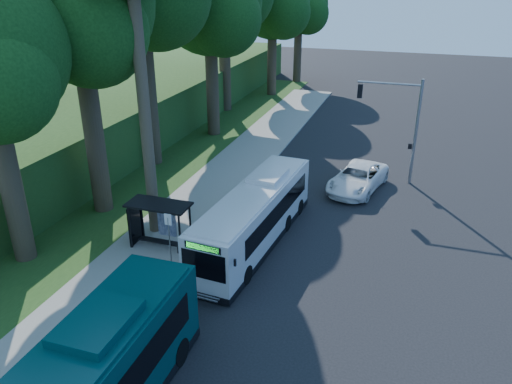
% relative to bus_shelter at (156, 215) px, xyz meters
% --- Properties ---
extents(ground, '(140.00, 140.00, 0.00)m').
position_rel_bus_shelter_xyz_m(ground, '(7.26, 2.86, -1.81)').
color(ground, black).
rests_on(ground, ground).
extents(sidewalk, '(4.50, 70.00, 0.12)m').
position_rel_bus_shelter_xyz_m(sidewalk, '(-0.04, 2.86, -1.75)').
color(sidewalk, gray).
rests_on(sidewalk, ground).
extents(red_curb, '(0.25, 30.00, 0.13)m').
position_rel_bus_shelter_xyz_m(red_curb, '(2.26, -1.14, -1.74)').
color(red_curb, maroon).
rests_on(red_curb, ground).
extents(grass_verge, '(8.00, 70.00, 0.06)m').
position_rel_bus_shelter_xyz_m(grass_verge, '(-5.74, 7.86, -1.78)').
color(grass_verge, '#234719').
rests_on(grass_verge, ground).
extents(bus_shelter, '(3.20, 1.51, 2.55)m').
position_rel_bus_shelter_xyz_m(bus_shelter, '(0.00, 0.00, 0.00)').
color(bus_shelter, black).
rests_on(bus_shelter, ground).
extents(stop_sign_pole, '(0.35, 0.06, 3.17)m').
position_rel_bus_shelter_xyz_m(stop_sign_pole, '(1.86, -2.14, 0.28)').
color(stop_sign_pole, gray).
rests_on(stop_sign_pole, ground).
extents(traffic_signal_pole, '(4.10, 0.30, 7.00)m').
position_rel_bus_shelter_xyz_m(traffic_signal_pole, '(11.04, 12.86, 2.62)').
color(traffic_signal_pole, gray).
rests_on(traffic_signal_pole, ground).
extents(hillside_backdrop, '(24.00, 60.00, 8.80)m').
position_rel_bus_shelter_xyz_m(hillside_backdrop, '(-19.04, 17.96, 0.63)').
color(hillside_backdrop, '#234719').
rests_on(hillside_backdrop, ground).
extents(tree_0, '(8.40, 8.00, 15.70)m').
position_rel_bus_shelter_xyz_m(tree_0, '(-5.14, 2.84, 9.40)').
color(tree_0, '#382B1E').
rests_on(tree_0, ground).
extents(tree_2, '(8.82, 8.40, 15.12)m').
position_rel_bus_shelter_xyz_m(tree_2, '(-4.64, 18.84, 8.67)').
color(tree_2, '#382B1E').
rests_on(tree_2, ground).
extents(tree_4, '(8.40, 8.00, 14.14)m').
position_rel_bus_shelter_xyz_m(tree_4, '(-4.14, 34.84, 7.92)').
color(tree_4, '#382B1E').
rests_on(tree_4, ground).
extents(tree_5, '(7.35, 7.00, 12.86)m').
position_rel_bus_shelter_xyz_m(tree_5, '(-3.16, 42.84, 7.16)').
color(tree_5, '#382B1E').
rests_on(tree_5, ground).
extents(white_bus, '(3.23, 11.27, 3.32)m').
position_rel_bus_shelter_xyz_m(white_bus, '(4.66, 1.95, -0.19)').
color(white_bus, silver).
rests_on(white_bus, ground).
extents(pickup, '(3.85, 6.22, 1.61)m').
position_rel_bus_shelter_xyz_m(pickup, '(8.83, 10.62, -1.00)').
color(pickup, white).
rests_on(pickup, ground).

